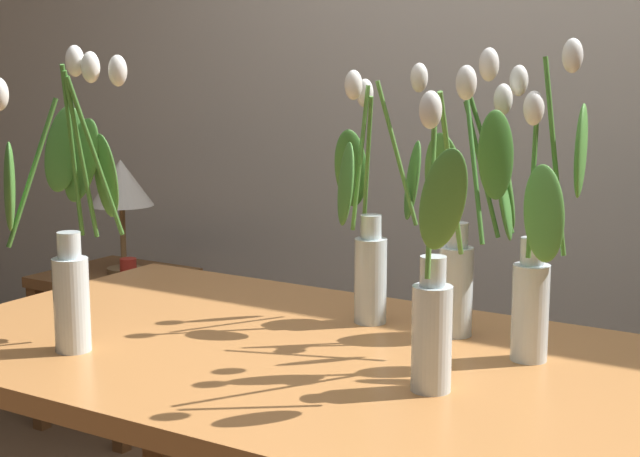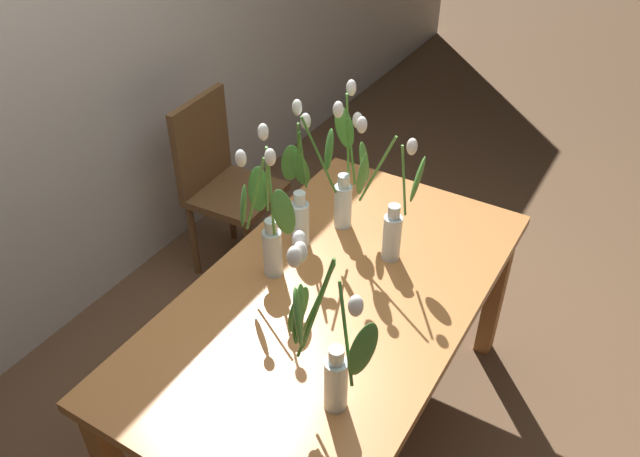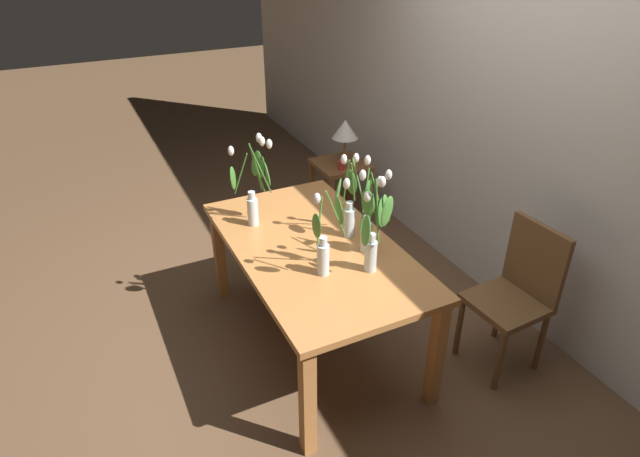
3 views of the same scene
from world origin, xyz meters
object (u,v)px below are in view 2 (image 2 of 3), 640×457
at_px(dining_chair, 222,178).
at_px(tulip_vase_0, 391,215).
at_px(tulip_vase_3, 268,227).
at_px(tulip_vase_1, 347,183).
at_px(dining_table, 333,314).
at_px(tulip_vase_2, 303,193).
at_px(tulip_vase_4, 325,348).

bearing_deg(dining_chair, tulip_vase_0, -108.95).
distance_m(tulip_vase_0, tulip_vase_3, 0.44).
relative_size(tulip_vase_1, tulip_vase_3, 1.08).
bearing_deg(dining_chair, tulip_vase_3, -131.09).
xyz_separation_m(dining_table, tulip_vase_2, (0.22, 0.25, 0.30)).
bearing_deg(tulip_vase_1, tulip_vase_4, -154.66).
distance_m(tulip_vase_2, tulip_vase_3, 0.23).
bearing_deg(dining_table, tulip_vase_4, -152.84).
bearing_deg(tulip_vase_3, tulip_vase_4, -130.88).
distance_m(tulip_vase_1, dining_chair, 0.98).
bearing_deg(tulip_vase_1, dining_table, -156.71).
bearing_deg(tulip_vase_4, tulip_vase_0, 11.67).
relative_size(dining_table, tulip_vase_2, 2.81).
xyz_separation_m(tulip_vase_4, dining_chair, (1.07, 1.23, -0.46)).
bearing_deg(tulip_vase_4, tulip_vase_1, 25.34).
bearing_deg(tulip_vase_2, tulip_vase_1, -28.55).
bearing_deg(dining_table, tulip_vase_2, 49.36).
xyz_separation_m(tulip_vase_2, tulip_vase_3, (-0.23, -0.00, -0.00)).
height_order(tulip_vase_0, tulip_vase_4, tulip_vase_4).
height_order(dining_table, tulip_vase_4, tulip_vase_4).
height_order(tulip_vase_1, dining_chair, tulip_vase_1).
bearing_deg(tulip_vase_0, tulip_vase_3, 133.08).
bearing_deg(tulip_vase_1, tulip_vase_2, 151.45).
bearing_deg(dining_table, tulip_vase_3, 93.30).
height_order(tulip_vase_2, tulip_vase_3, tulip_vase_2).
xyz_separation_m(tulip_vase_0, tulip_vase_4, (-0.70, -0.14, 0.05)).
xyz_separation_m(tulip_vase_1, tulip_vase_2, (-0.16, 0.09, 0.02)).
relative_size(tulip_vase_0, tulip_vase_3, 1.00).
height_order(tulip_vase_3, dining_chair, tulip_vase_3).
bearing_deg(tulip_vase_0, dining_chair, 71.05).
relative_size(tulip_vase_4, dining_chair, 0.62).
xyz_separation_m(tulip_vase_3, tulip_vase_4, (-0.40, -0.46, 0.04)).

